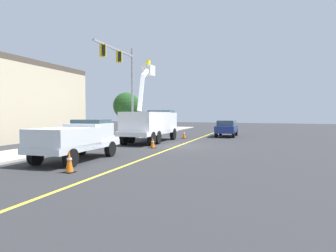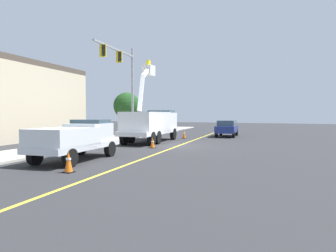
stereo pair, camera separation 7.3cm
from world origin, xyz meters
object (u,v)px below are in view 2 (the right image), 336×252
at_px(service_pickup_truck, 75,139).
at_px(traffic_cone_mid_rear, 184,134).
at_px(traffic_cone_leading, 69,162).
at_px(utility_bucket_truck, 151,123).
at_px(traffic_cone_mid_front, 153,143).
at_px(traffic_signal_mast, 124,74).
at_px(passing_minivan, 227,127).

height_order(service_pickup_truck, traffic_cone_mid_rear, service_pickup_truck).
distance_m(traffic_cone_leading, traffic_cone_mid_rear, 18.18).
distance_m(utility_bucket_truck, traffic_cone_mid_rear, 4.80).
relative_size(traffic_cone_mid_front, traffic_signal_mast, 0.08).
bearing_deg(traffic_cone_leading, traffic_signal_mast, 26.34).
bearing_deg(traffic_signal_mast, passing_minivan, -44.19).
xyz_separation_m(service_pickup_truck, traffic_cone_leading, (-2.61, -2.04, -0.68)).
bearing_deg(service_pickup_truck, traffic_cone_leading, -142.01).
xyz_separation_m(traffic_cone_leading, traffic_cone_mid_front, (9.35, 1.30, -0.08)).
bearing_deg(service_pickup_truck, traffic_cone_mid_front, -6.22).
bearing_deg(service_pickup_truck, passing_minivan, -7.04).
distance_m(traffic_cone_mid_front, traffic_signal_mast, 9.66).
xyz_separation_m(passing_minivan, traffic_cone_leading, (-22.31, 0.40, -0.54)).
bearing_deg(traffic_signal_mast, service_pickup_truck, -156.62).
bearing_deg(traffic_cone_mid_front, traffic_cone_mid_rear, 8.61).
distance_m(traffic_cone_leading, traffic_cone_mid_front, 9.45).
bearing_deg(traffic_cone_mid_front, traffic_signal_mast, 48.74).
bearing_deg(passing_minivan, service_pickup_truck, 172.96).
height_order(passing_minivan, traffic_cone_leading, passing_minivan).
xyz_separation_m(utility_bucket_truck, traffic_cone_mid_front, (-4.12, -2.40, -1.26)).
relative_size(utility_bucket_truck, traffic_cone_leading, 9.55).
relative_size(service_pickup_truck, passing_minivan, 1.16).
relative_size(passing_minivan, traffic_signal_mast, 0.58).
xyz_separation_m(traffic_cone_mid_front, traffic_cone_mid_rear, (8.64, 1.31, 0.04)).
height_order(traffic_cone_leading, traffic_cone_mid_rear, traffic_cone_leading).
bearing_deg(traffic_cone_mid_rear, traffic_signal_mast, 127.26).
bearing_deg(traffic_cone_mid_front, service_pickup_truck, 173.78).
bearing_deg(passing_minivan, traffic_cone_mid_rear, 145.15).
bearing_deg(utility_bucket_truck, service_pickup_truck, -171.30).
bearing_deg(service_pickup_truck, traffic_cone_mid_rear, 2.14).
height_order(traffic_cone_mid_front, traffic_cone_mid_rear, traffic_cone_mid_rear).
relative_size(service_pickup_truck, traffic_cone_leading, 6.59).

